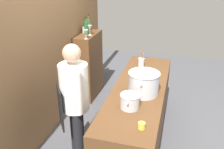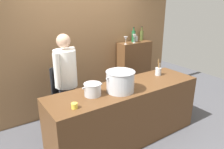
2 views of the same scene
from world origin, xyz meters
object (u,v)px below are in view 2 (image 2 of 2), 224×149
Objects in this scene: stockpot_large at (120,81)px; wine_glass_short at (126,39)px; butter_jar at (74,106)px; spice_tin_silver at (135,39)px; stockpot_small at (93,89)px; chef at (66,78)px; wine_bottle_olive at (142,35)px; wine_bottle_green at (133,36)px; wine_glass_tall at (134,37)px; utensil_crock at (158,71)px.

wine_glass_short reaches higher than stockpot_large.
spice_tin_silver is at bearing 34.01° from butter_jar.
stockpot_small is at bearing 166.16° from stockpot_large.
chef reaches higher than wine_glass_short.
stockpot_small is 0.42m from butter_jar.
stockpot_large is 6.12× the size of butter_jar.
wine_bottle_olive is (1.57, 1.34, 0.34)m from stockpot_large.
stockpot_small reaches higher than butter_jar.
wine_bottle_green is (1.28, 1.27, 0.35)m from stockpot_large.
wine_glass_short is (-0.29, -0.10, -0.01)m from wine_bottle_green.
chef is 1.91m from wine_bottle_green.
wine_glass_short is (0.99, 1.17, 0.34)m from stockpot_large.
spice_tin_silver is at bearing 22.44° from wine_glass_short.
wine_glass_tall is 1.15× the size of wine_glass_short.
stockpot_large reaches higher than utensil_crock.
chef is 1.55m from utensil_crock.
wine_bottle_green is (1.78, 0.52, 0.43)m from chef.
wine_glass_tall reaches higher than stockpot_small.
spice_tin_silver is (0.09, 0.05, -0.07)m from wine_bottle_green.
stockpot_large is 1.75m from wine_glass_tall.
utensil_crock is at bearing -110.52° from spice_tin_silver.
butter_jar is 2.77m from wine_bottle_olive.
utensil_crock is at bearing -92.66° from wine_glass_short.
butter_jar is 2.59m from spice_tin_silver.
butter_jar is at bearing -150.93° from stockpot_small.
wine_bottle_green is 1.73× the size of wine_glass_tall.
butter_jar is (-0.36, -0.20, -0.05)m from stockpot_small.
stockpot_small is 3.95× the size of butter_jar.
wine_glass_short is (1.74, 1.28, 0.45)m from butter_jar.
wine_glass_short is 1.40× the size of spice_tin_silver.
chef is at bearing 99.42° from stockpot_small.
spice_tin_silver reaches higher than stockpot_small.
utensil_crock is 1.27m from spice_tin_silver.
stockpot_large is 1.48× the size of wine_bottle_green.
wine_bottle_green is at bearing 35.18° from stockpot_small.
wine_glass_short is at bearing 36.21° from butter_jar.
chef is 2.19m from wine_bottle_olive.
butter_jar is at bearing -145.99° from spice_tin_silver.
stockpot_small is 1.03× the size of utensil_crock.
utensil_crock is 1.07m from wine_glass_short.
wine_glass_tall is (0.28, 1.00, 0.43)m from utensil_crock.
stockpot_large is (0.50, -0.75, 0.08)m from chef.
spice_tin_silver is at bearing 30.73° from wine_bottle_green.
stockpot_small is 1.80m from wine_glass_short.
spice_tin_silver reaches higher than butter_jar.
chef is 5.46× the size of wine_bottle_olive.
spice_tin_silver is at bearing 44.82° from wine_glass_tall.
butter_jar is 0.24× the size of wine_bottle_green.
wine_bottle_green is 0.30m from wine_bottle_olive.
stockpot_large is at bearing -139.55° from wine_bottle_olive.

